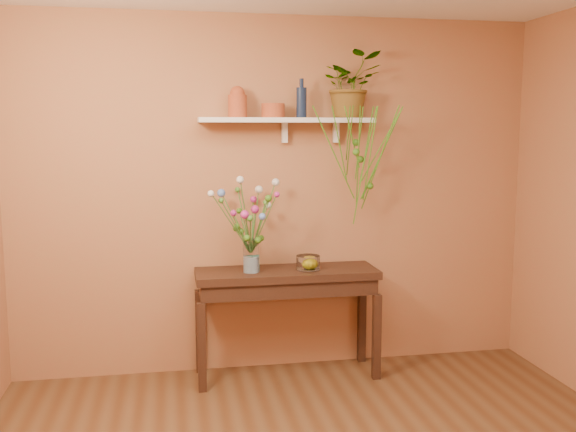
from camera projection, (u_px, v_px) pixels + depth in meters
room at (349, 239)px, 2.96m from camera, size 4.04×4.04×2.70m
sideboard at (287, 285)px, 4.77m from camera, size 1.35×0.43×0.82m
wall_shelf at (288, 121)px, 4.72m from camera, size 1.30×0.24×0.19m
terracotta_jug at (237, 103)px, 4.63m from camera, size 0.14×0.14×0.23m
terracotta_pot at (273, 111)px, 4.71m from camera, size 0.21×0.21×0.10m
blue_bottle at (301, 102)px, 4.69m from camera, size 0.09×0.09×0.28m
spider_plant at (350, 85)px, 4.79m from camera, size 0.46×0.41×0.49m
plant_fronds at (362, 155)px, 4.72m from camera, size 0.71×0.45×0.88m
glass_vase at (251, 258)px, 4.66m from camera, size 0.12×0.12×0.24m
bouquet at (249, 210)px, 4.61m from camera, size 0.54×0.47×0.57m
glass_bowl at (308, 263)px, 4.74m from camera, size 0.18×0.18×0.11m
lemon at (310, 264)px, 4.74m from camera, size 0.09×0.09×0.09m
carton at (254, 263)px, 4.69m from camera, size 0.07×0.06×0.12m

